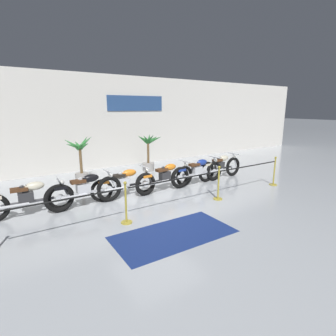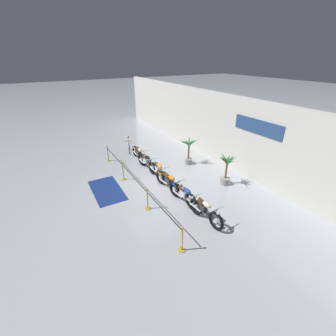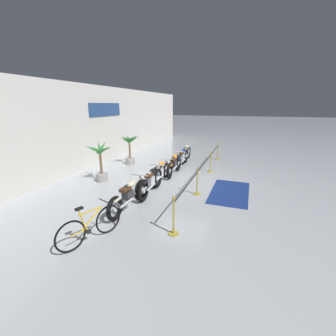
{
  "view_description": "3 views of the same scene",
  "coord_description": "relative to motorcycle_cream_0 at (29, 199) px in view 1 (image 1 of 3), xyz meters",
  "views": [
    {
      "loc": [
        -3.92,
        -6.56,
        2.76
      ],
      "look_at": [
        0.6,
        0.26,
        0.86
      ],
      "focal_mm": 28.0,
      "sensor_mm": 36.0,
      "label": 1
    },
    {
      "loc": [
        9.06,
        -4.34,
        6.13
      ],
      "look_at": [
        -0.22,
        1.04,
        0.73
      ],
      "focal_mm": 24.0,
      "sensor_mm": 36.0,
      "label": 2
    },
    {
      "loc": [
        -9.16,
        -2.59,
        3.22
      ],
      "look_at": [
        -1.39,
        0.13,
        0.88
      ],
      "focal_mm": 24.0,
      "sensor_mm": 36.0,
      "label": 3
    }
  ],
  "objects": [
    {
      "name": "stanchion_mid_right",
      "position": [
        4.97,
        -1.77,
        -0.11
      ],
      "size": [
        0.28,
        0.28,
        1.05
      ],
      "color": "gold",
      "rests_on": "ground"
    },
    {
      "name": "stanchion_far_left",
      "position": [
        2.07,
        -1.77,
        0.25
      ],
      "size": [
        8.72,
        0.28,
        1.05
      ],
      "color": "gold",
      "rests_on": "ground"
    },
    {
      "name": "back_wall",
      "position": [
        3.39,
        4.39,
        1.64
      ],
      "size": [
        28.0,
        0.29,
        4.2
      ],
      "color": "silver",
      "rests_on": "ground"
    },
    {
      "name": "potted_palm_right_of_row",
      "position": [
        5.05,
        2.7,
        0.4
      ],
      "size": [
        1.07,
        1.07,
        1.71
      ],
      "color": "gray",
      "rests_on": "ground"
    },
    {
      "name": "stanchion_mid_left",
      "position": [
        1.91,
        -1.77,
        -0.11
      ],
      "size": [
        0.28,
        0.28,
        1.05
      ],
      "color": "gold",
      "rests_on": "ground"
    },
    {
      "name": "motorcycle_orange_3",
      "position": [
        4.12,
        -0.16,
        0.0
      ],
      "size": [
        2.4,
        0.62,
        0.95
      ],
      "color": "black",
      "rests_on": "ground"
    },
    {
      "name": "floor_banner",
      "position": [
        2.53,
        -2.91,
        -0.46
      ],
      "size": [
        2.72,
        1.42,
        0.01
      ],
      "primitive_type": "cube",
      "rotation": [
        0.0,
        0.0,
        -0.02
      ],
      "color": "navy",
      "rests_on": "ground"
    },
    {
      "name": "potted_palm_left_of_row",
      "position": [
        2.02,
        2.44,
        0.45
      ],
      "size": [
        1.03,
        1.04,
        1.77
      ],
      "color": "gray",
      "rests_on": "ground"
    },
    {
      "name": "motorcycle_orange_2",
      "position": [
        2.66,
        -0.02,
        0.0
      ],
      "size": [
        2.15,
        0.62,
        0.92
      ],
      "color": "black",
      "rests_on": "ground"
    },
    {
      "name": "motorcycle_cream_5",
      "position": [
        6.72,
        -0.07,
        0.02
      ],
      "size": [
        2.29,
        0.62,
        0.97
      ],
      "color": "black",
      "rests_on": "ground"
    },
    {
      "name": "motorcycle_black_1",
      "position": [
        1.42,
        -0.14,
        0.02
      ],
      "size": [
        2.21,
        0.62,
        0.97
      ],
      "color": "black",
      "rests_on": "ground"
    },
    {
      "name": "motorcycle_cream_0",
      "position": [
        0.0,
        0.0,
        0.0
      ],
      "size": [
        2.28,
        0.62,
        0.94
      ],
      "color": "black",
      "rests_on": "ground"
    },
    {
      "name": "stanchion_far_right",
      "position": [
        7.73,
        -1.77,
        -0.11
      ],
      "size": [
        0.28,
        0.28,
        1.05
      ],
      "color": "gold",
      "rests_on": "ground"
    },
    {
      "name": "motorcycle_blue_4",
      "position": [
        5.5,
        -0.18,
        0.01
      ],
      "size": [
        2.42,
        0.62,
        0.96
      ],
      "color": "black",
      "rests_on": "ground"
    },
    {
      "name": "ground_plane",
      "position": [
        3.39,
        -0.73,
        -0.46
      ],
      "size": [
        120.0,
        120.0,
        0.0
      ],
      "primitive_type": "plane",
      "color": "#B2B7BC"
    }
  ]
}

